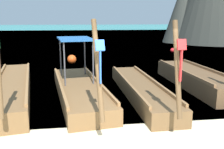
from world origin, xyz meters
The scene contains 7 objects.
sea_water centered at (0.00, 61.68, 0.00)m, with size 120.00×120.00×0.00m, color teal.
longtail_boat_green_ribbon centered at (-3.44, 4.74, 0.30)m, with size 2.23×7.23×2.72m.
longtail_boat_blue_ribbon centered at (-1.09, 4.27, 0.32)m, with size 2.16×6.51×2.73m.
longtail_boat_red_ribbon centered at (1.09, 4.11, 0.27)m, with size 1.19×6.49×2.70m.
longtail_boat_yellow_ribbon centered at (3.63, 5.08, 0.33)m, with size 1.42×5.94×2.38m.
mooring_buoy_near centered at (6.70, 15.66, 0.18)m, with size 0.36×0.36×0.36m.
mooring_buoy_far centered at (-1.47, 11.24, 0.28)m, with size 0.55×0.55×0.55m.
Camera 1 is at (-1.12, -4.50, 2.72)m, focal length 40.92 mm.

